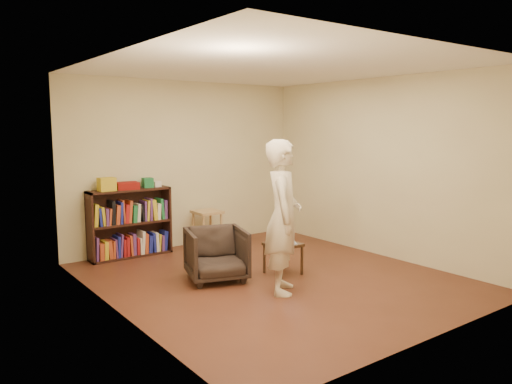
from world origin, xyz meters
TOP-DOWN VIEW (x-y plane):
  - floor at (0.00, 0.00)m, footprint 4.50×4.50m
  - ceiling at (0.00, 0.00)m, footprint 4.50×4.50m
  - wall_back at (0.00, 2.25)m, footprint 4.00×0.00m
  - wall_left at (-2.00, 0.00)m, footprint 0.00×4.50m
  - wall_right at (2.00, 0.00)m, footprint 0.00×4.50m
  - bookshelf at (-1.02, 2.09)m, footprint 1.20×0.30m
  - box_yellow at (-1.35, 2.06)m, footprint 0.23×0.17m
  - red_cloth at (-1.06, 2.06)m, footprint 0.33×0.26m
  - box_green at (-0.72, 2.09)m, footprint 0.16×0.16m
  - box_white at (-0.58, 2.09)m, footprint 0.11×0.11m
  - stool at (0.18, 1.91)m, footprint 0.40×0.40m
  - armchair at (-0.61, 0.37)m, footprint 0.89×0.90m
  - side_table at (0.22, 0.08)m, footprint 0.40×0.40m
  - laptop at (0.23, 0.10)m, footprint 0.44×0.42m
  - person at (-0.23, -0.46)m, footprint 0.73×0.76m

SIDE VIEW (x-z plane):
  - floor at x=0.00m, z-range 0.00..0.00m
  - armchair at x=-0.61m, z-range 0.00..0.65m
  - side_table at x=0.22m, z-range 0.14..0.54m
  - bookshelf at x=-1.02m, z-range -0.06..0.94m
  - laptop at x=0.23m, z-range 0.34..0.59m
  - stool at x=0.18m, z-range 0.18..0.76m
  - person at x=-0.23m, z-range 0.00..1.76m
  - box_white at x=-0.58m, z-range 1.00..1.08m
  - red_cloth at x=-1.06m, z-range 1.00..1.10m
  - box_green at x=-0.72m, z-range 1.00..1.14m
  - box_yellow at x=-1.35m, z-range 1.00..1.19m
  - wall_back at x=0.00m, z-range -0.70..3.30m
  - wall_left at x=-2.00m, z-range -0.95..3.55m
  - wall_right at x=2.00m, z-range -0.95..3.55m
  - ceiling at x=0.00m, z-range 2.60..2.60m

